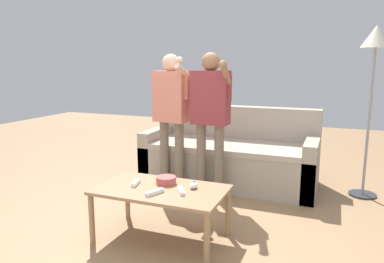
{
  "coord_description": "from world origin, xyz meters",
  "views": [
    {
      "loc": [
        1.22,
        -2.49,
        1.39
      ],
      "look_at": [
        0.04,
        0.48,
        0.79
      ],
      "focal_mm": 34.28,
      "sensor_mm": 36.0,
      "label": 1
    }
  ],
  "objects_px": {
    "coffee_table": "(161,194)",
    "game_remote_wand_spare": "(136,183)",
    "snack_bowl": "(166,180)",
    "player_left": "(171,107)",
    "floor_lamp": "(375,54)",
    "player_center": "(210,108)",
    "couch": "(231,157)",
    "game_remote_nunchuk": "(194,185)",
    "game_remote_wand_far": "(155,192)",
    "game_remote_wand_near": "(181,191)"
  },
  "relations": [
    {
      "from": "player_left",
      "to": "game_remote_wand_spare",
      "type": "bearing_deg",
      "value": -81.14
    },
    {
      "from": "game_remote_nunchuk",
      "to": "player_center",
      "type": "xyz_separation_m",
      "value": [
        -0.18,
        0.92,
        0.5
      ]
    },
    {
      "from": "player_center",
      "to": "couch",
      "type": "bearing_deg",
      "value": 84.01
    },
    {
      "from": "couch",
      "to": "coffee_table",
      "type": "relative_size",
      "value": 1.93
    },
    {
      "from": "snack_bowl",
      "to": "floor_lamp",
      "type": "xyz_separation_m",
      "value": [
        1.57,
        1.56,
        1.03
      ]
    },
    {
      "from": "coffee_table",
      "to": "player_center",
      "type": "xyz_separation_m",
      "value": [
        0.06,
        1.02,
        0.57
      ]
    },
    {
      "from": "player_center",
      "to": "game_remote_wand_far",
      "type": "xyz_separation_m",
      "value": [
        -0.04,
        -1.15,
        -0.51
      ]
    },
    {
      "from": "couch",
      "to": "game_remote_wand_spare",
      "type": "relative_size",
      "value": 12.54
    },
    {
      "from": "player_left",
      "to": "game_remote_wand_far",
      "type": "xyz_separation_m",
      "value": [
        0.41,
        -1.19,
        -0.5
      ]
    },
    {
      "from": "snack_bowl",
      "to": "game_remote_wand_far",
      "type": "height_order",
      "value": "snack_bowl"
    },
    {
      "from": "snack_bowl",
      "to": "player_center",
      "type": "bearing_deg",
      "value": 85.58
    },
    {
      "from": "floor_lamp",
      "to": "game_remote_wand_far",
      "type": "bearing_deg",
      "value": -130.51
    },
    {
      "from": "game_remote_wand_far",
      "to": "player_left",
      "type": "bearing_deg",
      "value": 108.99
    },
    {
      "from": "player_center",
      "to": "game_remote_wand_near",
      "type": "bearing_deg",
      "value": -82.98
    },
    {
      "from": "coffee_table",
      "to": "snack_bowl",
      "type": "height_order",
      "value": "snack_bowl"
    },
    {
      "from": "snack_bowl",
      "to": "couch",
      "type": "bearing_deg",
      "value": 84.97
    },
    {
      "from": "floor_lamp",
      "to": "game_remote_wand_spare",
      "type": "relative_size",
      "value": 11.27
    },
    {
      "from": "couch",
      "to": "player_center",
      "type": "xyz_separation_m",
      "value": [
        -0.06,
        -0.57,
        0.64
      ]
    },
    {
      "from": "floor_lamp",
      "to": "game_remote_nunchuk",
      "type": "bearing_deg",
      "value": -129.89
    },
    {
      "from": "player_left",
      "to": "game_remote_wand_near",
      "type": "relative_size",
      "value": 10.13
    },
    {
      "from": "player_left",
      "to": "game_remote_wand_far",
      "type": "height_order",
      "value": "player_left"
    },
    {
      "from": "snack_bowl",
      "to": "player_left",
      "type": "distance_m",
      "value": 1.12
    },
    {
      "from": "couch",
      "to": "game_remote_wand_far",
      "type": "xyz_separation_m",
      "value": [
        -0.1,
        -1.73,
        0.13
      ]
    },
    {
      "from": "game_remote_nunchuk",
      "to": "couch",
      "type": "bearing_deg",
      "value": 94.63
    },
    {
      "from": "coffee_table",
      "to": "snack_bowl",
      "type": "bearing_deg",
      "value": 95.57
    },
    {
      "from": "coffee_table",
      "to": "game_remote_wand_near",
      "type": "xyz_separation_m",
      "value": [
        0.19,
        -0.04,
        0.06
      ]
    },
    {
      "from": "snack_bowl",
      "to": "game_remote_nunchuk",
      "type": "xyz_separation_m",
      "value": [
        0.25,
        -0.02,
        -0.01
      ]
    },
    {
      "from": "game_remote_wand_spare",
      "to": "coffee_table",
      "type": "bearing_deg",
      "value": -1.16
    },
    {
      "from": "coffee_table",
      "to": "game_remote_wand_near",
      "type": "bearing_deg",
      "value": -11.06
    },
    {
      "from": "coffee_table",
      "to": "game_remote_wand_spare",
      "type": "distance_m",
      "value": 0.24
    },
    {
      "from": "floor_lamp",
      "to": "player_left",
      "type": "xyz_separation_m",
      "value": [
        -1.95,
        -0.62,
        -0.55
      ]
    },
    {
      "from": "couch",
      "to": "player_center",
      "type": "height_order",
      "value": "player_center"
    },
    {
      "from": "game_remote_wand_far",
      "to": "game_remote_wand_spare",
      "type": "distance_m",
      "value": 0.28
    },
    {
      "from": "coffee_table",
      "to": "game_remote_wand_far",
      "type": "xyz_separation_m",
      "value": [
        0.01,
        -0.14,
        0.06
      ]
    },
    {
      "from": "snack_bowl",
      "to": "floor_lamp",
      "type": "distance_m",
      "value": 2.44
    },
    {
      "from": "game_remote_nunchuk",
      "to": "player_center",
      "type": "height_order",
      "value": "player_center"
    },
    {
      "from": "coffee_table",
      "to": "couch",
      "type": "bearing_deg",
      "value": 85.74
    },
    {
      "from": "player_left",
      "to": "snack_bowl",
      "type": "bearing_deg",
      "value": -67.77
    },
    {
      "from": "couch",
      "to": "player_left",
      "type": "height_order",
      "value": "player_left"
    },
    {
      "from": "floor_lamp",
      "to": "player_center",
      "type": "distance_m",
      "value": 1.73
    },
    {
      "from": "game_remote_nunchuk",
      "to": "game_remote_wand_spare",
      "type": "height_order",
      "value": "game_remote_nunchuk"
    },
    {
      "from": "couch",
      "to": "game_remote_wand_spare",
      "type": "xyz_separation_m",
      "value": [
        -0.35,
        -1.59,
        0.13
      ]
    },
    {
      "from": "couch",
      "to": "game_remote_wand_spare",
      "type": "height_order",
      "value": "couch"
    },
    {
      "from": "game_remote_nunchuk",
      "to": "game_remote_wand_far",
      "type": "bearing_deg",
      "value": -134.51
    },
    {
      "from": "player_center",
      "to": "game_remote_nunchuk",
      "type": "bearing_deg",
      "value": -78.87
    },
    {
      "from": "snack_bowl",
      "to": "game_remote_nunchuk",
      "type": "height_order",
      "value": "snack_bowl"
    },
    {
      "from": "player_left",
      "to": "player_center",
      "type": "xyz_separation_m",
      "value": [
        0.45,
        -0.04,
        0.01
      ]
    },
    {
      "from": "player_left",
      "to": "coffee_table",
      "type": "bearing_deg",
      "value": -69.48
    },
    {
      "from": "game_remote_nunchuk",
      "to": "player_center",
      "type": "bearing_deg",
      "value": 101.13
    },
    {
      "from": "game_remote_wand_far",
      "to": "game_remote_wand_spare",
      "type": "bearing_deg",
      "value": 150.21
    }
  ]
}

